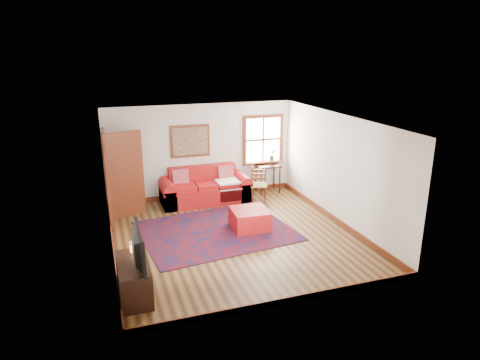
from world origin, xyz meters
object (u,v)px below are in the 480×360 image
object	(u,v)px
red_ottoman	(250,219)
ladder_back_chair	(259,183)
red_leather_sofa	(205,190)
side_table	(268,169)
media_cabinet	(134,279)

from	to	relation	value
red_ottoman	ladder_back_chair	distance (m)	1.92
red_leather_sofa	ladder_back_chair	size ratio (longest dim) A/B	2.61
side_table	media_cabinet	world-z (taller)	side_table
side_table	media_cabinet	size ratio (longest dim) A/B	0.71
side_table	media_cabinet	xyz separation A→B (m)	(-4.06, -4.22, -0.35)
red_leather_sofa	media_cabinet	bearing A→B (deg)	-118.80
red_leather_sofa	media_cabinet	xyz separation A→B (m)	(-2.21, -4.02, 0.00)
red_ottoman	side_table	xyz separation A→B (m)	(1.36, 2.27, 0.43)
ladder_back_chair	red_leather_sofa	bearing A→B (deg)	164.24
ladder_back_chair	media_cabinet	distance (m)	5.10
side_table	media_cabinet	bearing A→B (deg)	-133.91
red_ottoman	side_table	world-z (taller)	side_table
side_table	ladder_back_chair	distance (m)	0.78
side_table	red_ottoman	bearing A→B (deg)	-120.98
ladder_back_chair	media_cabinet	bearing A→B (deg)	-134.42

